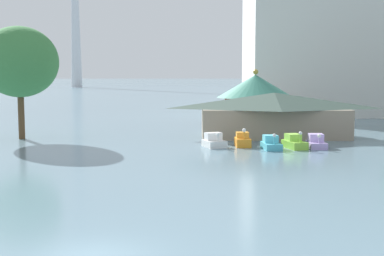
{
  "coord_description": "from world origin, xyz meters",
  "views": [
    {
      "loc": [
        3.62,
        -17.75,
        6.5
      ],
      "look_at": [
        3.55,
        19.31,
        2.71
      ],
      "focal_mm": 48.35,
      "sensor_mm": 36.0,
      "label": 1
    }
  ],
  "objects": [
    {
      "name": "pedal_boat_orange",
      "position": [
        8.26,
        29.19,
        0.54
      ],
      "size": [
        1.38,
        2.29,
        1.76
      ],
      "rotation": [
        0.0,
        0.0,
        -1.54
      ],
      "color": "orange",
      "rests_on": "ground"
    },
    {
      "name": "shoreline_tree_tall_left",
      "position": [
        -13.84,
        34.87,
        7.83
      ],
      "size": [
        7.81,
        7.81,
        11.44
      ],
      "color": "brown",
      "rests_on": "ground"
    },
    {
      "name": "pedal_boat_lavender",
      "position": [
        14.81,
        28.35,
        0.48
      ],
      "size": [
        1.56,
        2.8,
        1.37
      ],
      "rotation": [
        0.0,
        0.0,
        -1.6
      ],
      "color": "#B299D8",
      "rests_on": "ground"
    },
    {
      "name": "pedal_boat_cyan",
      "position": [
        10.6,
        27.43,
        0.48
      ],
      "size": [
        1.63,
        2.8,
        1.52
      ],
      "rotation": [
        0.0,
        0.0,
        -1.49
      ],
      "color": "#4CB7CC",
      "rests_on": "ground"
    },
    {
      "name": "green_roof_pavilion",
      "position": [
        11.84,
        49.31,
        3.67
      ],
      "size": [
        10.05,
        10.05,
        7.28
      ],
      "color": "#993328",
      "rests_on": "ground"
    },
    {
      "name": "pedal_boat_lime",
      "position": [
        12.76,
        28.0,
        0.51
      ],
      "size": [
        2.01,
        3.09,
        1.65
      ],
      "rotation": [
        0.0,
        0.0,
        -1.33
      ],
      "color": "#8CCC3F",
      "rests_on": "ground"
    },
    {
      "name": "boathouse",
      "position": [
        12.21,
        36.11,
        2.47
      ],
      "size": [
        16.22,
        6.85,
        4.7
      ],
      "color": "gray",
      "rests_on": "ground"
    },
    {
      "name": "pedal_boat_white",
      "position": [
        5.63,
        28.8,
        0.51
      ],
      "size": [
        2.33,
        2.65,
        1.42
      ],
      "rotation": [
        0.0,
        0.0,
        -1.22
      ],
      "color": "white",
      "rests_on": "ground"
    },
    {
      "name": "background_building_block",
      "position": [
        30.45,
        69.73,
        12.08
      ],
      "size": [
        35.57,
        20.33,
        24.11
      ],
      "color": "silver",
      "rests_on": "ground"
    }
  ]
}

